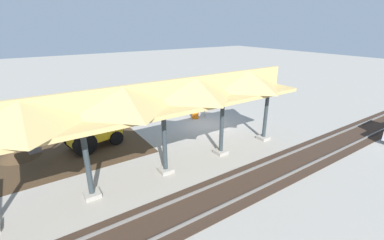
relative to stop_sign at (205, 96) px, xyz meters
The scene contains 9 objects.
ground_plane 2.55m from the stop_sign, 56.01° to the left, with size 120.00×120.00×0.00m, color #9E998E.
dirt_work_zone 11.35m from the stop_sign, ahead, with size 10.13×7.00×0.01m, color #42301E.
platform_canopy 9.31m from the stop_sign, 40.35° to the left, with size 16.33×3.20×4.90m.
rail_tracks 9.25m from the stop_sign, 83.65° to the left, with size 60.00×2.58×0.15m.
stop_sign is the anchor object (origin of this frame).
backhoe 9.33m from the stop_sign, ahead, with size 5.45×2.25×2.82m.
dirt_mound 13.41m from the stop_sign, ahead, with size 4.60×4.60×2.10m, color #42301E.
concrete_pipe 2.41m from the stop_sign, 119.53° to the right, with size 1.13×0.87×0.86m.
traffic_barrel 1.61m from the stop_sign, 15.11° to the right, with size 0.56×0.56×0.90m, color orange.
Camera 1 is at (11.27, 15.00, 7.34)m, focal length 24.00 mm.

